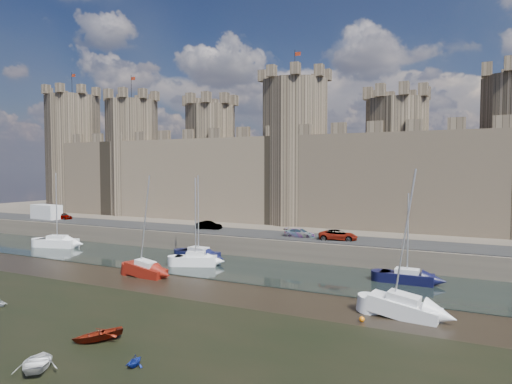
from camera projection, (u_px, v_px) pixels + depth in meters
ground at (23, 328)px, 32.75m from camera, size 160.00×160.00×0.00m
water_channel at (205, 264)px, 54.25m from camera, size 160.00×12.00×0.08m
quay at (307, 222)px, 86.44m from camera, size 160.00×60.00×2.50m
road at (244, 233)px, 63.08m from camera, size 160.00×7.00×0.10m
castle at (280, 167)px, 75.43m from camera, size 108.50×11.00×29.00m
car_0 at (63, 216)px, 79.45m from camera, size 3.74×1.72×1.24m
car_1 at (209, 225)px, 66.38m from camera, size 4.00×1.92×1.26m
car_2 at (300, 233)px, 58.92m from camera, size 4.10×1.80×1.17m
car_3 at (338, 235)px, 56.41m from camera, size 5.10×3.09×1.32m
van at (46, 212)px, 79.65m from camera, size 6.08×2.92×2.56m
sailboat_0 at (57, 242)px, 65.72m from camera, size 6.11×3.62×10.72m
sailboat_1 at (199, 254)px, 56.16m from camera, size 5.40×2.46×10.52m
sailboat_2 at (196, 259)px, 53.17m from camera, size 5.10×3.57×10.27m
sailboat_3 at (407, 276)px, 45.23m from camera, size 5.09×1.98×8.93m
sailboat_4 at (146, 269)px, 48.16m from camera, size 4.69×2.04×10.76m
sailboat_5 at (404, 307)px, 35.00m from camera, size 5.51×2.65×11.47m
dinghy_2 at (39, 362)px, 26.09m from camera, size 3.94×4.02×0.68m
dinghy_3 at (0, 303)px, 37.62m from camera, size 1.23×1.07×0.65m
dinghy_4 at (97, 336)px, 30.20m from camera, size 3.89×3.98×0.67m
dinghy_5 at (135, 361)px, 26.28m from camera, size 1.26×1.41×0.68m
buoy_3 at (362, 319)px, 33.98m from camera, size 0.41×0.41×0.41m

